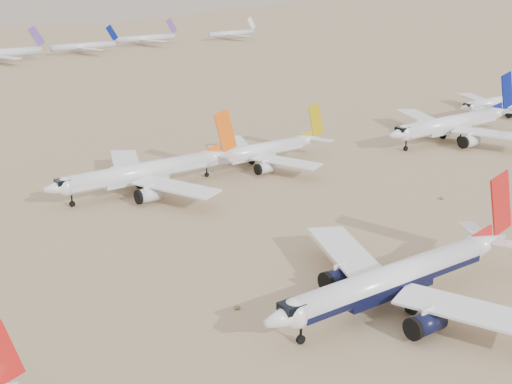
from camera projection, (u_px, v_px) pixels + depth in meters
ground at (435, 292)px, 119.67m from camera, size 7000.00×7000.00×0.00m
main_airliner at (401, 276)px, 113.66m from camera, size 52.11×50.90×18.39m
row2_navy_widebody at (454, 124)px, 214.45m from camera, size 52.46×51.30×18.66m
row2_gold_tail at (259, 151)px, 188.75m from camera, size 41.78×40.86×14.88m
row2_orange_tail at (147, 172)px, 168.68m from camera, size 48.01×46.97×17.13m
row2_blue_far at (501, 102)px, 250.80m from camera, size 42.18×41.24×14.99m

